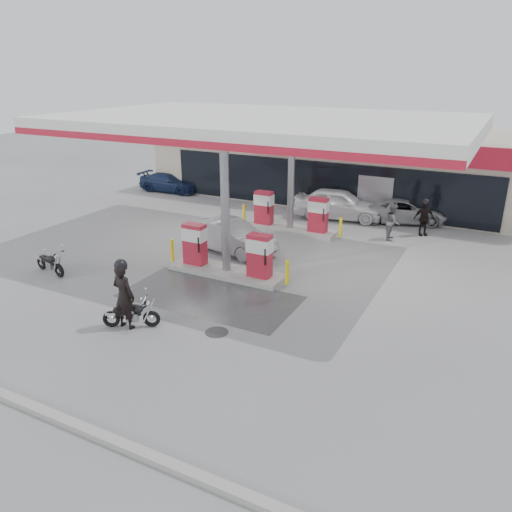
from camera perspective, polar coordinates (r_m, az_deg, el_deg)
The scene contains 17 objects.
ground at distance 17.46m, azimuth -6.69°, elevation -4.30°, with size 90.00×90.00×0.00m, color gray.
wet_patch at distance 17.21m, azimuth -5.30°, elevation -4.63°, with size 6.00×3.00×0.00m, color #4C4C4F.
drain_cover at distance 14.99m, azimuth -4.51°, elevation -8.68°, with size 0.70×0.70×0.01m, color #38383A.
kerb at distance 13.04m, azimuth -24.56°, elevation -15.32°, with size 28.00×0.25×0.15m, color gray.
store_building at distance 30.80m, azimuth 10.00°, elevation 10.46°, with size 22.00×8.22×4.00m.
canopy at distance 20.26m, azimuth 0.75°, elevation 14.86°, with size 16.00×10.02×5.51m.
pump_island_near at distance 18.73m, azimuth -3.41°, elevation -0.05°, with size 5.14×1.30×1.78m.
pump_island_far at distance 23.82m, azimuth 3.93°, elevation 4.52°, with size 5.14×1.30×1.78m.
main_motorcycle at distance 15.52m, azimuth -13.97°, elevation -6.55°, with size 1.59×0.97×0.89m.
biker_main at distance 15.29m, azimuth -14.87°, elevation -4.44°, with size 0.75×0.49×2.05m, color black.
parked_motorcycle at distance 20.41m, azimuth -22.44°, elevation -0.80°, with size 1.76×0.74×0.91m.
sedan_white at distance 26.13m, azimuth 9.46°, elevation 5.91°, with size 1.85×4.59×1.57m, color white.
attendant at distance 23.40m, azimuth 15.39°, elevation 3.79°, with size 0.80×0.62×1.64m, color #5C5C61.
hatchback_silver at distance 21.05m, azimuth -2.91°, elevation 2.24°, with size 1.44×4.12×1.36m, color #93969A.
parked_car_left at distance 32.14m, azimuth -9.84°, elevation 8.29°, with size 1.63×4.00×1.16m, color #142345.
parked_car_right at distance 26.32m, azimuth 16.53°, elevation 5.03°, with size 1.99×4.33×1.20m, color #A1A4A8.
biker_walking at distance 24.35m, azimuth 18.63°, elevation 4.11°, with size 0.97×0.40×1.65m, color black.
Camera 1 is at (8.98, -13.04, 7.35)m, focal length 35.00 mm.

